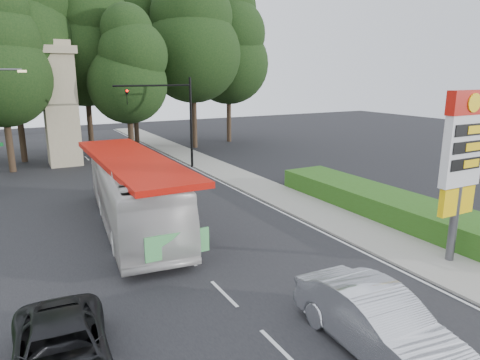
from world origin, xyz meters
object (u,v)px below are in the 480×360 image
gas_station_pylon (462,154)px  suv_charcoal (61,354)px  traffic_signal_mast (175,110)px  monument (60,103)px  transit_bus (133,192)px  sedan_silver (377,322)px

gas_station_pylon → suv_charcoal: (-14.60, 0.12, -3.74)m
traffic_signal_mast → suv_charcoal: size_ratio=1.41×
monument → suv_charcoal: monument is taller
gas_station_pylon → traffic_signal_mast: bearing=99.1°
gas_station_pylon → transit_bus: bearing=134.4°
sedan_silver → gas_station_pylon: bearing=23.8°
monument → suv_charcoal: 28.44m
traffic_signal_mast → suv_charcoal: bearing=-116.9°
traffic_signal_mast → suv_charcoal: traffic_signal_mast is taller
gas_station_pylon → traffic_signal_mast: 22.29m
gas_station_pylon → sedan_silver: 8.25m
monument → sedan_silver: size_ratio=1.87×
transit_bus → suv_charcoal: 11.17m
traffic_signal_mast → monument: (-7.68, 6.00, 0.43)m
gas_station_pylon → suv_charcoal: bearing=179.5°
transit_bus → gas_station_pylon: bearing=-39.8°
sedan_silver → suv_charcoal: bearing=161.5°
sedan_silver → monument: bearing=99.9°
traffic_signal_mast → sedan_silver: 25.28m
gas_station_pylon → sedan_silver: (-6.91, -2.76, -3.56)m
monument → transit_bus: 18.08m
monument → gas_station_pylon: bearing=-68.2°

